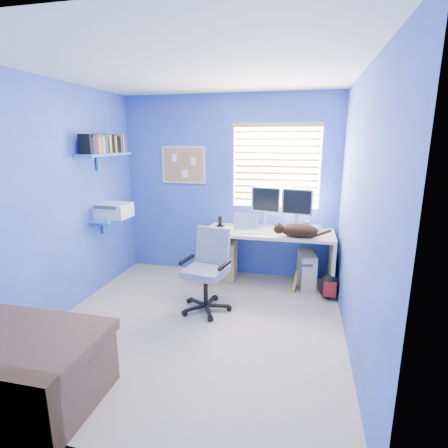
% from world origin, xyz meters
% --- Properties ---
extents(floor, '(3.00, 3.20, 0.00)m').
position_xyz_m(floor, '(0.00, 0.00, 0.00)').
color(floor, tan).
rests_on(floor, ground).
extents(ceiling, '(3.00, 3.20, 0.00)m').
position_xyz_m(ceiling, '(0.00, 0.00, 2.50)').
color(ceiling, white).
rests_on(ceiling, wall_back).
extents(wall_back, '(3.00, 0.01, 2.50)m').
position_xyz_m(wall_back, '(0.00, 1.60, 1.25)').
color(wall_back, '#304EBB').
rests_on(wall_back, ground).
extents(wall_front, '(3.00, 0.01, 2.50)m').
position_xyz_m(wall_front, '(0.00, -1.60, 1.25)').
color(wall_front, '#304EBB').
rests_on(wall_front, ground).
extents(wall_left, '(0.01, 3.20, 2.50)m').
position_xyz_m(wall_left, '(-1.50, 0.00, 1.25)').
color(wall_left, '#304EBB').
rests_on(wall_left, ground).
extents(wall_right, '(0.01, 3.20, 2.50)m').
position_xyz_m(wall_right, '(1.50, 0.00, 1.25)').
color(wall_right, '#304EBB').
rests_on(wall_right, ground).
extents(desk, '(1.65, 0.65, 0.74)m').
position_xyz_m(desk, '(0.62, 1.26, 0.37)').
color(desk, '#CFB88E').
rests_on(desk, floor).
extents(laptop, '(0.39, 0.34, 0.22)m').
position_xyz_m(laptop, '(0.35, 1.14, 0.85)').
color(laptop, silver).
rests_on(laptop, desk).
extents(monitor_left, '(0.42, 0.20, 0.54)m').
position_xyz_m(monitor_left, '(0.53, 1.51, 1.01)').
color(monitor_left, silver).
rests_on(monitor_left, desk).
extents(monitor_right, '(0.41, 0.19, 0.54)m').
position_xyz_m(monitor_right, '(0.95, 1.43, 1.01)').
color(monitor_right, silver).
rests_on(monitor_right, desk).
extents(phone, '(0.10, 0.12, 0.17)m').
position_xyz_m(phone, '(-0.04, 1.24, 0.82)').
color(phone, black).
rests_on(phone, desk).
extents(mug, '(0.10, 0.09, 0.10)m').
position_xyz_m(mug, '(1.07, 1.49, 0.79)').
color(mug, '#318460').
rests_on(mug, desk).
extents(cd_spindle, '(0.13, 0.13, 0.07)m').
position_xyz_m(cd_spindle, '(1.21, 1.41, 0.78)').
color(cd_spindle, silver).
rests_on(cd_spindle, desk).
extents(cat, '(0.48, 0.29, 0.16)m').
position_xyz_m(cat, '(0.99, 1.05, 0.82)').
color(cat, black).
rests_on(cat, desk).
extents(tower_pc, '(0.26, 0.47, 0.45)m').
position_xyz_m(tower_pc, '(1.12, 1.33, 0.23)').
color(tower_pc, beige).
rests_on(tower_pc, floor).
extents(drawer_boxes, '(0.35, 0.28, 0.54)m').
position_xyz_m(drawer_boxes, '(-0.01, 1.31, 0.27)').
color(drawer_boxes, tan).
rests_on(drawer_boxes, floor).
extents(yellow_book, '(0.03, 0.17, 0.24)m').
position_xyz_m(yellow_book, '(0.98, 1.13, 0.12)').
color(yellow_book, yellow).
rests_on(yellow_book, floor).
extents(backpack, '(0.28, 0.23, 0.31)m').
position_xyz_m(backpack, '(1.39, 0.97, 0.16)').
color(backpack, black).
rests_on(backpack, floor).
extents(bed_corner, '(1.09, 0.78, 0.53)m').
position_xyz_m(bed_corner, '(-0.91, -1.32, 0.26)').
color(bed_corner, brown).
rests_on(bed_corner, floor).
extents(office_chair, '(0.62, 0.62, 0.92)m').
position_xyz_m(office_chair, '(0.01, 0.41, 0.34)').
color(office_chair, black).
rests_on(office_chair, floor).
extents(window_blinds, '(1.15, 0.05, 1.10)m').
position_xyz_m(window_blinds, '(0.65, 1.57, 1.55)').
color(window_blinds, white).
rests_on(window_blinds, ground).
extents(corkboard, '(0.64, 0.02, 0.52)m').
position_xyz_m(corkboard, '(-0.65, 1.58, 1.55)').
color(corkboard, '#CFB88E').
rests_on(corkboard, ground).
extents(wall_shelves, '(0.42, 0.90, 1.05)m').
position_xyz_m(wall_shelves, '(-1.35, 0.75, 1.43)').
color(wall_shelves, '#3879CB').
rests_on(wall_shelves, ground).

